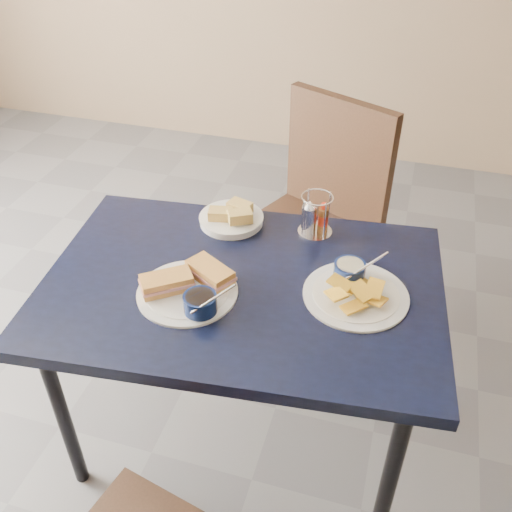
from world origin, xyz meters
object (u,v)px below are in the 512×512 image
(bread_basket, at_px, (232,218))
(condiment_caddy, at_px, (315,217))
(dining_table, at_px, (242,301))
(chair_far, at_px, (310,205))
(plantain_plate, at_px, (354,287))
(sandwich_plate, at_px, (190,287))

(bread_basket, xyz_separation_m, condiment_caddy, (0.27, 0.03, 0.04))
(dining_table, distance_m, chair_far, 0.75)
(plantain_plate, distance_m, bread_basket, 0.49)
(bread_basket, relative_size, condiment_caddy, 1.52)
(plantain_plate, bearing_deg, sandwich_plate, -162.37)
(dining_table, bearing_deg, plantain_plate, 8.57)
(dining_table, bearing_deg, chair_far, 86.17)
(dining_table, height_order, sandwich_plate, sandwich_plate)
(dining_table, bearing_deg, sandwich_plate, -143.14)
(chair_far, relative_size, plantain_plate, 3.38)
(chair_far, height_order, sandwich_plate, chair_far)
(dining_table, xyz_separation_m, plantain_plate, (0.31, 0.05, 0.09))
(dining_table, bearing_deg, bread_basket, 113.71)
(chair_far, relative_size, bread_basket, 4.80)
(plantain_plate, relative_size, condiment_caddy, 2.15)
(plantain_plate, xyz_separation_m, condiment_caddy, (-0.17, 0.26, 0.04))
(dining_table, xyz_separation_m, chair_far, (0.05, 0.74, -0.11))
(dining_table, relative_size, sandwich_plate, 3.95)
(chair_far, relative_size, sandwich_plate, 3.24)
(dining_table, distance_m, sandwich_plate, 0.18)
(sandwich_plate, bearing_deg, bread_basket, 90.21)
(chair_far, xyz_separation_m, plantain_plate, (0.26, -0.69, 0.20))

